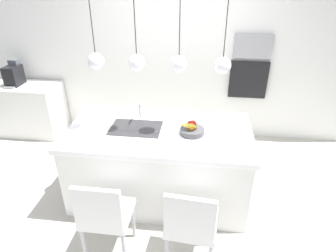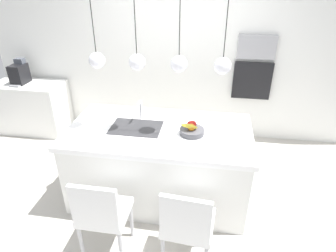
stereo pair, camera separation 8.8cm
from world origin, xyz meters
name	(u,v)px [view 1 (the left image)]	position (x,y,z in m)	size (l,w,h in m)	color
floor	(160,193)	(0.00, 0.00, 0.00)	(6.60, 6.60, 0.00)	#BCB7AD
back_wall	(175,54)	(0.00, 1.65, 1.30)	(6.00, 0.10, 2.60)	white
kitchen_island	(159,163)	(0.00, 0.00, 0.45)	(2.01, 1.08, 0.89)	white
sink_basin	(136,128)	(-0.26, 0.00, 0.89)	(0.56, 0.40, 0.02)	#2D2D30
faucet	(139,108)	(-0.26, 0.21, 1.03)	(0.02, 0.17, 0.22)	silver
fruit_bowl	(192,129)	(0.36, -0.04, 0.94)	(0.26, 0.26, 0.15)	#4C4C51
side_counter	(28,109)	(-2.40, 1.28, 0.42)	(1.10, 0.60, 0.83)	white
coffee_machine	(14,75)	(-2.49, 1.28, 0.99)	(0.20, 0.35, 0.38)	black
microwave	(253,46)	(1.12, 1.58, 1.47)	(0.54, 0.08, 0.34)	#9E9EA3
oven	(248,80)	(1.12, 1.58, 0.97)	(0.56, 0.08, 0.56)	black
chair_near	(105,214)	(-0.35, -0.93, 0.52)	(0.43, 0.41, 0.90)	white
chair_middle	(191,223)	(0.42, -0.93, 0.51)	(0.47, 0.45, 0.90)	white
pendant_light_left	(96,61)	(-0.62, 0.00, 1.63)	(0.16, 0.16, 0.76)	silver
pendant_light_center_left	(137,62)	(-0.21, 0.00, 1.63)	(0.16, 0.16, 0.76)	silver
pendant_light_center_right	(179,64)	(0.21, 0.00, 1.63)	(0.16, 0.16, 0.76)	silver
pendant_light_right	(223,65)	(0.62, 0.00, 1.63)	(0.16, 0.16, 0.76)	silver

